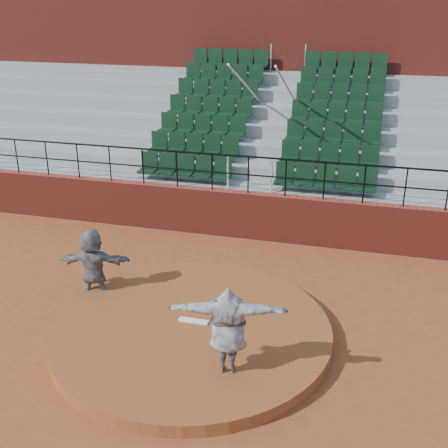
{
  "coord_description": "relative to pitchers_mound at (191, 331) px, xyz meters",
  "views": [
    {
      "loc": [
        3.04,
        -8.89,
        6.36
      ],
      "look_at": [
        0.0,
        2.5,
        1.4
      ],
      "focal_mm": 45.0,
      "sensor_mm": 36.0,
      "label": 1
    }
  ],
  "objects": [
    {
      "name": "seating_deck",
      "position": [
        0.0,
        8.65,
        1.31
      ],
      "size": [
        24.0,
        5.97,
        4.63
      ],
      "color": "gray",
      "rests_on": "ground"
    },
    {
      "name": "ground",
      "position": [
        0.0,
        0.0,
        -0.12
      ],
      "size": [
        90.0,
        90.0,
        0.0
      ],
      "primitive_type": "plane",
      "color": "brown",
      "rests_on": "ground"
    },
    {
      "name": "pitching_rubber",
      "position": [
        0.0,
        0.15,
        0.14
      ],
      "size": [
        0.6,
        0.15,
        0.03
      ],
      "primitive_type": "cube",
      "color": "white",
      "rests_on": "pitchers_mound"
    },
    {
      "name": "boundary_wall",
      "position": [
        0.0,
        5.0,
        0.53
      ],
      "size": [
        24.0,
        0.3,
        1.3
      ],
      "primitive_type": "cube",
      "color": "maroon",
      "rests_on": "ground"
    },
    {
      "name": "press_box_facade",
      "position": [
        0.0,
        12.6,
        3.43
      ],
      "size": [
        24.0,
        3.0,
        7.1
      ],
      "primitive_type": "cube",
      "color": "maroon",
      "rests_on": "ground"
    },
    {
      "name": "pitcher",
      "position": [
        1.03,
        -1.13,
        0.93
      ],
      "size": [
        2.05,
        0.91,
        1.62
      ],
      "primitive_type": "imported",
      "rotation": [
        0.0,
        0.0,
        3.34
      ],
      "color": "black",
      "rests_on": "pitchers_mound"
    },
    {
      "name": "pitchers_mound",
      "position": [
        0.0,
        0.0,
        0.0
      ],
      "size": [
        5.5,
        5.5,
        0.25
      ],
      "primitive_type": "cylinder",
      "color": "brown",
      "rests_on": "ground"
    },
    {
      "name": "wall_railing",
      "position": [
        0.0,
        5.0,
        1.9
      ],
      "size": [
        24.04,
        0.05,
        1.03
      ],
      "color": "black",
      "rests_on": "boundary_wall"
    },
    {
      "name": "fielder",
      "position": [
        -2.49,
        0.86,
        0.71
      ],
      "size": [
        1.62,
        0.82,
        1.67
      ],
      "primitive_type": "imported",
      "rotation": [
        0.0,
        0.0,
        3.37
      ],
      "color": "black",
      "rests_on": "ground"
    }
  ]
}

